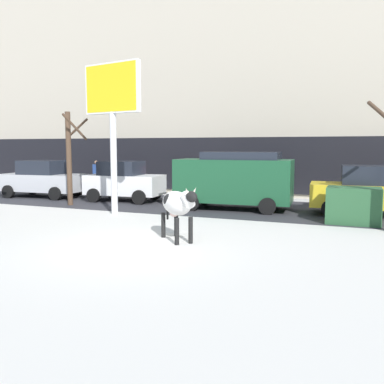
% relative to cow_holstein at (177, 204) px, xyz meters
% --- Properties ---
extents(ground_plane, '(120.00, 120.00, 0.00)m').
position_rel_cow_holstein_xyz_m(ground_plane, '(-0.72, -1.22, -1.00)').
color(ground_plane, silver).
extents(road_strip, '(60.00, 5.60, 0.01)m').
position_rel_cow_holstein_xyz_m(road_strip, '(-0.72, 6.49, -1.00)').
color(road_strip, '#333338').
rests_on(road_strip, ground).
extents(building_facade, '(44.00, 6.10, 13.00)m').
position_rel_cow_holstein_xyz_m(building_facade, '(-0.72, 13.57, 5.48)').
color(building_facade, '#BCB29E').
rests_on(building_facade, ground).
extents(cow_holstein, '(1.66, 1.60, 1.54)m').
position_rel_cow_holstein_xyz_m(cow_holstein, '(0.00, 0.00, 0.00)').
color(cow_holstein, silver).
rests_on(cow_holstein, ground).
extents(billboard, '(2.51, 0.65, 5.56)m').
position_rel_cow_holstein_xyz_m(billboard, '(-3.95, 3.14, 3.31)').
color(billboard, silver).
rests_on(billboard, ground).
extents(car_silver_sedan, '(4.30, 2.19, 1.84)m').
position_rel_cow_holstein_xyz_m(car_silver_sedan, '(-10.14, 6.35, -0.09)').
color(car_silver_sedan, '#B7BABF').
rests_on(car_silver_sedan, ground).
extents(car_white_hatchback, '(3.60, 2.10, 1.86)m').
position_rel_cow_holstein_xyz_m(car_white_hatchback, '(-5.57, 6.55, -0.07)').
color(car_white_hatchback, white).
rests_on(car_white_hatchback, ground).
extents(car_darkgreen_van, '(4.71, 2.35, 2.32)m').
position_rel_cow_holstein_xyz_m(car_darkgreen_van, '(-0.11, 6.00, 0.24)').
color(car_darkgreen_van, '#194C2D').
rests_on(car_darkgreen_van, ground).
extents(car_yellow_sedan, '(4.30, 2.19, 1.84)m').
position_rel_cow_holstein_xyz_m(car_yellow_sedan, '(4.94, 6.36, -0.09)').
color(car_yellow_sedan, gold).
rests_on(car_yellow_sedan, ground).
extents(pedestrian_near_billboard, '(0.36, 0.24, 1.73)m').
position_rel_cow_holstein_xyz_m(pedestrian_near_billboard, '(-3.92, 9.78, -0.12)').
color(pedestrian_near_billboard, '#282833').
rests_on(pedestrian_near_billboard, ground).
extents(pedestrian_by_cars, '(0.36, 0.24, 1.73)m').
position_rel_cow_holstein_xyz_m(pedestrian_by_cars, '(1.53, 9.78, -0.12)').
color(pedestrian_by_cars, '#282833').
rests_on(pedestrian_by_cars, ground).
extents(pedestrian_far_left, '(0.36, 0.24, 1.73)m').
position_rel_cow_holstein_xyz_m(pedestrian_far_left, '(-9.33, 9.78, -0.12)').
color(pedestrian_far_left, '#282833').
rests_on(pedestrian_far_left, ground).
extents(bare_tree_right_lot, '(1.29, 1.44, 4.00)m').
position_rel_cow_holstein_xyz_m(bare_tree_right_lot, '(-7.02, 4.54, 1.17)').
color(bare_tree_right_lot, '#4C3828').
rests_on(bare_tree_right_lot, ground).
extents(dumpster, '(1.70, 1.10, 1.20)m').
position_rel_cow_holstein_xyz_m(dumpster, '(4.40, 4.45, -0.40)').
color(dumpster, '#285633').
rests_on(dumpster, ground).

